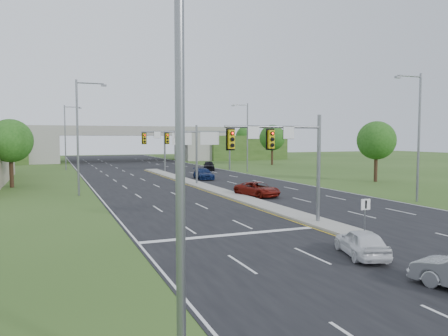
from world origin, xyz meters
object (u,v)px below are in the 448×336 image
at_px(keep_right_sign, 365,211).
at_px(car_far_c, 209,165).
at_px(overpass, 123,146).
at_px(car_white, 361,243).
at_px(signal_mast_near, 289,151).
at_px(car_far_b, 204,174).
at_px(car_far_a, 257,189).
at_px(sign_gantry, 197,139).
at_px(signal_mast_far, 178,145).

bearing_deg(keep_right_sign, car_far_c, 79.82).
xyz_separation_m(overpass, car_white, (-2.62, -87.45, -2.88)).
xyz_separation_m(signal_mast_near, keep_right_sign, (2.26, -4.45, -3.21)).
xyz_separation_m(keep_right_sign, car_far_b, (2.93, 35.54, -0.78)).
relative_size(keep_right_sign, overpass, 0.03).
bearing_deg(car_far_a, sign_gantry, 64.80).
relative_size(overpass, car_far_c, 17.32).
distance_m(signal_mast_near, car_far_c, 47.52).
height_order(signal_mast_near, keep_right_sign, signal_mast_near).
distance_m(keep_right_sign, car_white, 4.02).
bearing_deg(car_far_a, overpass, 74.80).
distance_m(sign_gantry, car_far_b, 15.09).
relative_size(signal_mast_near, car_far_c, 1.52).
distance_m(overpass, car_far_c, 35.38).
distance_m(car_white, car_far_c, 54.62).
distance_m(sign_gantry, car_far_a, 32.44).
bearing_deg(overpass, car_far_a, -88.19).
bearing_deg(signal_mast_far, keep_right_sign, -85.61).
relative_size(signal_mast_near, sign_gantry, 0.60).
bearing_deg(car_white, overpass, -74.20).
xyz_separation_m(signal_mast_far, car_far_c, (11.32, 20.99, -3.92)).
relative_size(signal_mast_far, car_far_c, 1.52).
distance_m(sign_gantry, car_far_c, 5.13).
bearing_deg(car_far_b, car_far_c, 71.83).
bearing_deg(overpass, signal_mast_near, -91.62).
height_order(keep_right_sign, car_far_b, keep_right_sign).
xyz_separation_m(sign_gantry, car_white, (-9.31, -52.37, -4.57)).
relative_size(car_white, car_far_c, 0.83).
bearing_deg(car_far_b, car_far_a, -88.45).
distance_m(signal_mast_far, car_white, 32.63).
relative_size(sign_gantry, car_far_c, 2.51).
bearing_deg(signal_mast_near, car_far_a, 71.67).
height_order(signal_mast_far, overpass, overpass).
bearing_deg(car_white, car_far_a, -85.44).
xyz_separation_m(signal_mast_far, sign_gantry, (8.95, 19.99, 0.51)).
distance_m(keep_right_sign, car_far_c, 51.25).
bearing_deg(keep_right_sign, signal_mast_near, 116.94).
xyz_separation_m(signal_mast_near, car_far_b, (5.20, 31.09, -3.99)).
height_order(car_white, car_far_c, car_far_c).
height_order(car_white, car_far_b, car_far_b).
bearing_deg(car_far_b, signal_mast_near, -95.30).
bearing_deg(overpass, car_white, -91.72).
bearing_deg(overpass, car_far_c, -75.11).
bearing_deg(car_far_a, keep_right_sign, -113.83).
bearing_deg(car_white, car_far_b, -80.70).
height_order(sign_gantry, car_far_b, sign_gantry).
distance_m(keep_right_sign, car_far_b, 35.67).
xyz_separation_m(sign_gantry, car_far_b, (-3.75, -13.91, -4.51)).
xyz_separation_m(car_white, car_far_b, (5.56, 38.46, 0.06)).
bearing_deg(car_white, sign_gantry, -82.55).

